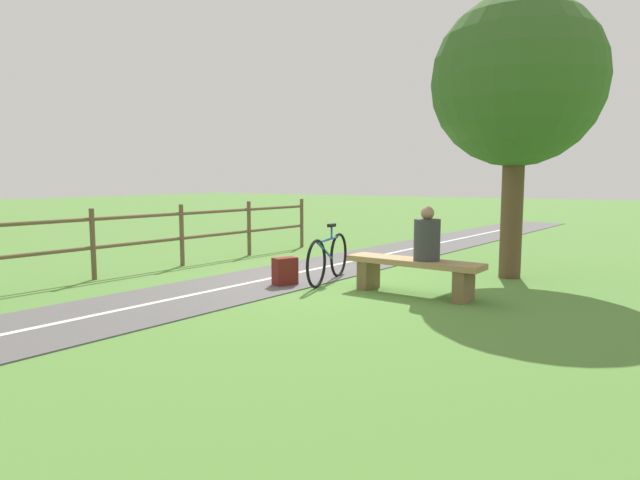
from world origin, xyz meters
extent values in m
plane|color=#548438|center=(0.00, 0.00, 0.00)|extent=(80.00, 80.00, 0.00)
cube|color=#565454|center=(1.10, 4.00, 0.01)|extent=(4.99, 36.02, 0.02)
cube|color=silver|center=(1.10, 4.00, 0.02)|extent=(2.89, 31.89, 0.00)
cube|color=#A88456|center=(-1.58, 0.29, 0.46)|extent=(1.96, 0.57, 0.08)
cube|color=brown|center=(-2.30, 0.33, 0.21)|extent=(0.19, 0.41, 0.42)
cube|color=brown|center=(-0.85, 0.24, 0.21)|extent=(0.19, 0.41, 0.42)
cylinder|color=#38383D|center=(-1.77, 0.30, 0.78)|extent=(0.38, 0.38, 0.56)
sphere|color=#9E755B|center=(-1.77, 0.30, 1.14)|extent=(0.18, 0.18, 0.18)
torus|color=black|center=(-0.20, 0.64, 0.36)|extent=(0.18, 0.72, 0.72)
torus|color=black|center=(0.00, -0.33, 0.36)|extent=(0.18, 0.72, 0.72)
cylinder|color=#1E51A3|center=(-0.10, 0.16, 0.67)|extent=(0.20, 0.83, 0.04)
cylinder|color=#1E51A3|center=(-0.13, 0.30, 0.52)|extent=(0.15, 0.60, 0.34)
cylinder|color=#1E51A3|center=(-0.07, 0.01, 0.77)|extent=(0.03, 0.03, 0.20)
cube|color=black|center=(-0.07, 0.01, 0.88)|extent=(0.12, 0.21, 0.05)
cube|color=maroon|center=(0.30, 0.74, 0.21)|extent=(0.33, 0.40, 0.43)
cube|color=maroon|center=(0.41, 0.70, 0.15)|extent=(0.14, 0.24, 0.19)
cylinder|color=brown|center=(2.75, -3.22, 0.57)|extent=(0.08, 0.08, 1.14)
cylinder|color=brown|center=(2.89, -1.48, 0.57)|extent=(0.08, 0.08, 1.14)
cylinder|color=brown|center=(3.02, 0.26, 0.57)|extent=(0.08, 0.08, 1.14)
cylinder|color=brown|center=(3.16, 2.00, 0.57)|extent=(0.08, 0.08, 1.14)
cylinder|color=brown|center=(3.09, 1.13, 0.97)|extent=(0.74, 8.71, 0.06)
cylinder|color=brown|center=(3.09, 1.13, 0.51)|extent=(0.74, 8.71, 0.06)
cylinder|color=brown|center=(-2.38, -1.79, 1.23)|extent=(0.34, 0.34, 2.46)
sphere|color=#386028|center=(-2.38, -1.79, 3.13)|extent=(2.67, 2.67, 2.67)
camera|label=1|loc=(-4.51, 7.20, 1.60)|focal=30.38mm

